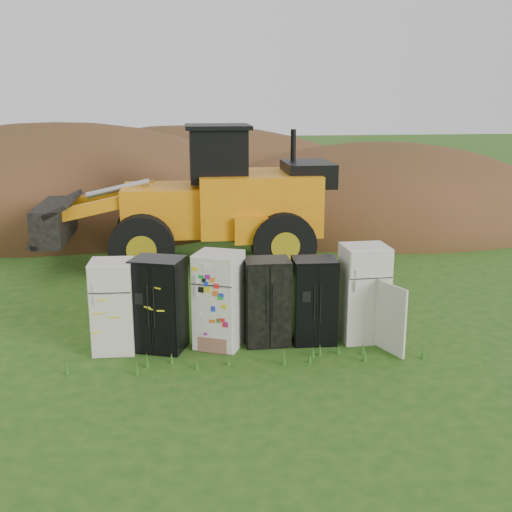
{
  "coord_description": "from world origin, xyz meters",
  "views": [
    {
      "loc": [
        -1.23,
        -11.36,
        4.65
      ],
      "look_at": [
        0.47,
        2.0,
        1.21
      ],
      "focal_mm": 45.0,
      "sensor_mm": 36.0,
      "label": 1
    }
  ],
  "objects": [
    {
      "name": "dirt_mound_left",
      "position": [
        -5.64,
        13.74,
        0.0
      ],
      "size": [
        16.98,
        12.73,
        7.17
      ],
      "primitive_type": "ellipsoid",
      "color": "#4C3518",
      "rests_on": "ground"
    },
    {
      "name": "fridge_leftmost",
      "position": [
        -2.42,
        0.01,
        0.86
      ],
      "size": [
        0.79,
        0.76,
        1.72
      ],
      "primitive_type": null,
      "rotation": [
        0.0,
        0.0,
        -0.04
      ],
      "color": "silver",
      "rests_on": "ground"
    },
    {
      "name": "fridge_black_side",
      "position": [
        -1.59,
        -0.01,
        0.87
      ],
      "size": [
        1.1,
        0.98,
        1.74
      ],
      "primitive_type": null,
      "rotation": [
        0.0,
        0.0,
        -0.35
      ],
      "color": "black",
      "rests_on": "ground"
    },
    {
      "name": "fridge_dark_mid",
      "position": [
        0.43,
        0.03,
        0.82
      ],
      "size": [
        0.84,
        0.69,
        1.65
      ],
      "primitive_type": null,
      "rotation": [
        0.0,
        0.0,
        0.0
      ],
      "color": "black",
      "rests_on": "ground"
    },
    {
      "name": "fridge_black_right",
      "position": [
        1.33,
        -0.01,
        0.82
      ],
      "size": [
        0.85,
        0.71,
        1.64
      ],
      "primitive_type": null,
      "rotation": [
        0.0,
        0.0,
        -0.04
      ],
      "color": "black",
      "rests_on": "ground"
    },
    {
      "name": "dirt_mound_right",
      "position": [
        6.29,
        11.37,
        0.0
      ],
      "size": [
        13.82,
        10.14,
        5.82
      ],
      "primitive_type": "ellipsoid",
      "color": "#4C3518",
      "rests_on": "ground"
    },
    {
      "name": "wheel_loader",
      "position": [
        -1.02,
        5.93,
        1.91
      ],
      "size": [
        7.94,
        3.29,
        3.83
      ],
      "primitive_type": null,
      "rotation": [
        0.0,
        0.0,
        -0.01
      ],
      "color": "orange",
      "rests_on": "ground"
    },
    {
      "name": "fridge_sticker",
      "position": [
        -0.48,
        -0.01,
        0.91
      ],
      "size": [
        1.04,
        1.01,
        1.81
      ],
      "primitive_type": null,
      "rotation": [
        0.0,
        0.0,
        -0.41
      ],
      "color": "white",
      "rests_on": "ground"
    },
    {
      "name": "ground",
      "position": [
        0.0,
        0.0,
        0.0
      ],
      "size": [
        120.0,
        120.0,
        0.0
      ],
      "primitive_type": "plane",
      "color": "#205115",
      "rests_on": "ground"
    },
    {
      "name": "fridge_open_door",
      "position": [
        2.3,
        -0.0,
        0.93
      ],
      "size": [
        0.86,
        0.8,
        1.86
      ],
      "primitive_type": null,
      "rotation": [
        0.0,
        0.0,
        0.03
      ],
      "color": "silver",
      "rests_on": "ground"
    },
    {
      "name": "dirt_mound_back",
      "position": [
        -0.62,
        17.31,
        0.0
      ],
      "size": [
        17.57,
        11.71,
        6.54
      ],
      "primitive_type": "ellipsoid",
      "color": "#4C3518",
      "rests_on": "ground"
    }
  ]
}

